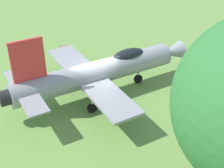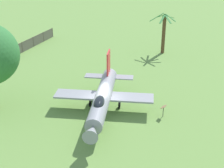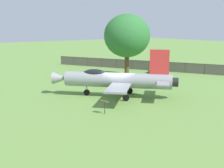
{
  "view_description": "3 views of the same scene",
  "coord_description": "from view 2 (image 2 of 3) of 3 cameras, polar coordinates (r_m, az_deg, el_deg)",
  "views": [
    {
      "loc": [
        15.72,
        4.73,
        11.0
      ],
      "look_at": [
        1.39,
        1.31,
        1.88
      ],
      "focal_mm": 50.16,
      "sensor_mm": 36.0,
      "label": 1
    },
    {
      "loc": [
        -20.49,
        16.06,
        15.06
      ],
      "look_at": [
        -0.53,
        -0.63,
        2.95
      ],
      "focal_mm": 51.09,
      "sensor_mm": 36.0,
      "label": 2
    },
    {
      "loc": [
        -16.11,
        -21.17,
        6.8
      ],
      "look_at": [
        -1.24,
        -0.8,
        1.56
      ],
      "focal_mm": 44.96,
      "sensor_mm": 36.0,
      "label": 3
    }
  ],
  "objects": [
    {
      "name": "ground_plane",
      "position": [
        30.07,
        -1.58,
        -5.11
      ],
      "size": [
        200.0,
        200.0,
        0.0
      ],
      "primitive_type": "plane",
      "color": "#668E42"
    },
    {
      "name": "display_jet",
      "position": [
        28.96,
        -1.71,
        -2.53
      ],
      "size": [
        10.16,
        10.51,
        4.66
      ],
      "rotation": [
        0.0,
        0.0,
        2.33
      ],
      "color": "gray",
      "rests_on": "ground_plane"
    },
    {
      "name": "palm_tree",
      "position": [
        45.09,
        9.22,
        9.07
      ],
      "size": [
        3.63,
        3.46,
        5.68
      ],
      "color": "brown",
      "rests_on": "ground_plane"
    },
    {
      "name": "info_plaque",
      "position": [
        29.37,
        9.19,
        -4.32
      ],
      "size": [
        0.59,
        0.7,
        1.14
      ],
      "color": "#333333",
      "rests_on": "ground_plane"
    }
  ]
}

